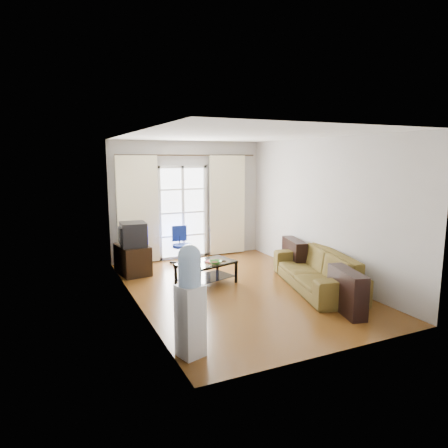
# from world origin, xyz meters

# --- Properties ---
(floor) EXTENTS (5.20, 5.20, 0.00)m
(floor) POSITION_xyz_m (0.00, 0.00, 0.00)
(floor) COLOR brown
(floor) RESTS_ON ground
(ceiling) EXTENTS (5.20, 5.20, 0.00)m
(ceiling) POSITION_xyz_m (0.00, 0.00, 2.70)
(ceiling) COLOR white
(ceiling) RESTS_ON wall_back
(wall_back) EXTENTS (3.60, 0.02, 2.70)m
(wall_back) POSITION_xyz_m (0.00, 2.60, 1.35)
(wall_back) COLOR #BAB6B1
(wall_back) RESTS_ON floor
(wall_front) EXTENTS (3.60, 0.02, 2.70)m
(wall_front) POSITION_xyz_m (0.00, -2.60, 1.35)
(wall_front) COLOR #BAB6B1
(wall_front) RESTS_ON floor
(wall_left) EXTENTS (0.02, 5.20, 2.70)m
(wall_left) POSITION_xyz_m (-1.80, 0.00, 1.35)
(wall_left) COLOR #BAB6B1
(wall_left) RESTS_ON floor
(wall_right) EXTENTS (0.02, 5.20, 2.70)m
(wall_right) POSITION_xyz_m (1.80, 0.00, 1.35)
(wall_right) COLOR #BAB6B1
(wall_right) RESTS_ON floor
(french_door) EXTENTS (1.16, 0.06, 2.15)m
(french_door) POSITION_xyz_m (-0.15, 2.54, 1.07)
(french_door) COLOR white
(french_door) RESTS_ON wall_back
(curtain_rod) EXTENTS (3.30, 0.04, 0.04)m
(curtain_rod) POSITION_xyz_m (0.00, 2.50, 2.38)
(curtain_rod) COLOR #4C3F2D
(curtain_rod) RESTS_ON wall_back
(curtain_left) EXTENTS (0.90, 0.07, 2.35)m
(curtain_left) POSITION_xyz_m (-1.20, 2.48, 1.20)
(curtain_left) COLOR #FAF3C9
(curtain_left) RESTS_ON curtain_rod
(curtain_right) EXTENTS (0.90, 0.07, 2.35)m
(curtain_right) POSITION_xyz_m (0.95, 2.48, 1.20)
(curtain_right) COLOR #FAF3C9
(curtain_right) RESTS_ON curtain_rod
(radiator) EXTENTS (0.64, 0.12, 0.64)m
(radiator) POSITION_xyz_m (0.80, 2.50, 0.33)
(radiator) COLOR #969598
(radiator) RESTS_ON floor
(sofa) EXTENTS (2.71, 1.99, 0.67)m
(sofa) POSITION_xyz_m (1.31, -0.53, 0.33)
(sofa) COLOR brown
(sofa) RESTS_ON floor
(coffee_table) EXTENTS (1.18, 0.88, 0.43)m
(coffee_table) POSITION_xyz_m (-0.42, 0.47, 0.28)
(coffee_table) COLOR silver
(coffee_table) RESTS_ON floor
(bowl) EXTENTS (0.36, 0.36, 0.06)m
(bowl) POSITION_xyz_m (-0.31, 0.30, 0.46)
(bowl) COLOR #348F40
(bowl) RESTS_ON coffee_table
(book) EXTENTS (0.39, 0.40, 0.02)m
(book) POSITION_xyz_m (-0.40, 0.37, 0.44)
(book) COLOR maroon
(book) RESTS_ON coffee_table
(remote) EXTENTS (0.18, 0.06, 0.02)m
(remote) POSITION_xyz_m (-0.15, 0.40, 0.44)
(remote) COLOR black
(remote) RESTS_ON coffee_table
(tv_stand) EXTENTS (0.64, 0.86, 0.58)m
(tv_stand) POSITION_xyz_m (-1.50, 1.76, 0.29)
(tv_stand) COLOR black
(tv_stand) RESTS_ON floor
(crt_tv) EXTENTS (0.55, 0.55, 0.48)m
(crt_tv) POSITION_xyz_m (-1.50, 1.69, 0.82)
(crt_tv) COLOR black
(crt_tv) RESTS_ON tv_stand
(task_chair) EXTENTS (0.60, 0.60, 0.84)m
(task_chair) POSITION_xyz_m (-0.37, 2.05, 0.25)
(task_chair) COLOR black
(task_chair) RESTS_ON floor
(water_cooler) EXTENTS (0.34, 0.34, 1.35)m
(water_cooler) POSITION_xyz_m (-1.60, -1.94, 0.71)
(water_cooler) COLOR silver
(water_cooler) RESTS_ON floor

